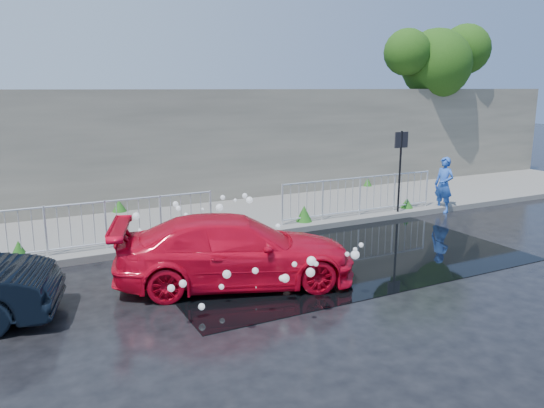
% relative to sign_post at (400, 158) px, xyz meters
% --- Properties ---
extents(ground, '(90.00, 90.00, 0.00)m').
position_rel_sign_post_xyz_m(ground, '(-4.20, -3.10, -1.72)').
color(ground, black).
rests_on(ground, ground).
extents(pavement, '(30.00, 4.00, 0.15)m').
position_rel_sign_post_xyz_m(pavement, '(-4.20, 1.90, -1.65)').
color(pavement, slate).
rests_on(pavement, ground).
extents(curb, '(30.00, 0.25, 0.16)m').
position_rel_sign_post_xyz_m(curb, '(-4.20, -0.10, -1.64)').
color(curb, slate).
rests_on(curb, ground).
extents(retaining_wall, '(30.00, 0.60, 3.50)m').
position_rel_sign_post_xyz_m(retaining_wall, '(-4.20, 4.10, 0.18)').
color(retaining_wall, '#5D594E').
rests_on(retaining_wall, pavement).
extents(puddle, '(8.00, 5.00, 0.01)m').
position_rel_sign_post_xyz_m(puddle, '(-3.70, -2.10, -1.72)').
color(puddle, black).
rests_on(puddle, ground).
extents(sign_post, '(0.45, 0.06, 2.50)m').
position_rel_sign_post_xyz_m(sign_post, '(0.00, 0.00, 0.00)').
color(sign_post, black).
rests_on(sign_post, ground).
extents(tree, '(4.87, 2.72, 6.19)m').
position_rel_sign_post_xyz_m(tree, '(5.42, 4.32, 3.04)').
color(tree, '#332114').
rests_on(tree, ground).
extents(railing_left, '(5.05, 0.05, 1.10)m').
position_rel_sign_post_xyz_m(railing_left, '(-8.20, 0.25, -0.99)').
color(railing_left, silver).
rests_on(railing_left, pavement).
extents(railing_right, '(5.05, 0.05, 1.10)m').
position_rel_sign_post_xyz_m(railing_right, '(-1.20, 0.25, -0.99)').
color(railing_right, silver).
rests_on(railing_right, pavement).
extents(weeds, '(12.17, 3.93, 0.44)m').
position_rel_sign_post_xyz_m(weeds, '(-4.50, 1.34, -1.39)').
color(weeds, '#155117').
rests_on(weeds, pavement).
extents(water_spray, '(3.65, 5.57, 1.08)m').
position_rel_sign_post_xyz_m(water_spray, '(-6.37, -2.03, -1.06)').
color(water_spray, white).
rests_on(water_spray, ground).
extents(red_car, '(4.89, 3.17, 1.32)m').
position_rel_sign_post_xyz_m(red_car, '(-6.35, -2.77, -1.06)').
color(red_car, red).
rests_on(red_car, ground).
extents(person, '(0.50, 0.67, 1.67)m').
position_rel_sign_post_xyz_m(person, '(1.66, -0.10, -0.89)').
color(person, blue).
rests_on(person, ground).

